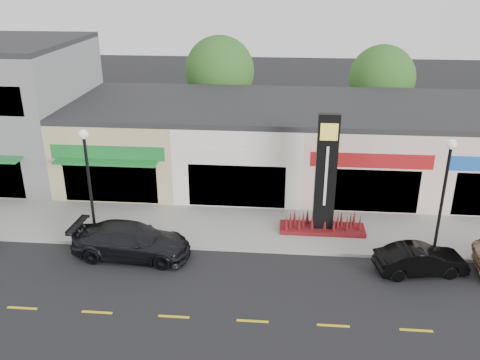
{
  "coord_description": "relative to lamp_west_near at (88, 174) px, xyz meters",
  "views": [
    {
      "loc": [
        0.91,
        -18.54,
        12.17
      ],
      "look_at": [
        -1.09,
        4.0,
        2.82
      ],
      "focal_mm": 38.0,
      "sensor_mm": 36.0,
      "label": 1
    }
  ],
  "objects": [
    {
      "name": "shop_cream",
      "position": [
        6.5,
        8.97,
        -1.08
      ],
      "size": [
        7.0,
        10.01,
        4.8
      ],
      "color": "beige",
      "rests_on": "ground"
    },
    {
      "name": "pylon_sign",
      "position": [
        11.0,
        1.7,
        -1.2
      ],
      "size": [
        4.2,
        1.3,
        6.0
      ],
      "color": "#540E11",
      "rests_on": "sidewalk"
    },
    {
      "name": "tree_rear_mid",
      "position": [
        16.0,
        17.0,
        1.41
      ],
      "size": [
        4.8,
        4.8,
        7.29
      ],
      "color": "#382619",
      "rests_on": "ground"
    },
    {
      "name": "lamp_west_near",
      "position": [
        0.0,
        0.0,
        0.0
      ],
      "size": [
        0.44,
        0.44,
        5.47
      ],
      "color": "black",
      "rests_on": "sidewalk"
    },
    {
      "name": "shop_pink_w",
      "position": [
        13.5,
        8.97,
        -1.08
      ],
      "size": [
        7.0,
        10.01,
        4.8
      ],
      "color": "beige",
      "rests_on": "ground"
    },
    {
      "name": "curb",
      "position": [
        8.0,
        -0.4,
        -3.4
      ],
      "size": [
        52.0,
        0.2,
        0.15
      ],
      "primitive_type": "cube",
      "color": "gray",
      "rests_on": "ground"
    },
    {
      "name": "shop_beige",
      "position": [
        -0.5,
        8.96,
        -1.08
      ],
      "size": [
        7.0,
        10.85,
        4.8
      ],
      "color": "tan",
      "rests_on": "ground"
    },
    {
      "name": "lamp_east_near",
      "position": [
        16.0,
        0.0,
        0.0
      ],
      "size": [
        0.44,
        0.44,
        5.47
      ],
      "color": "black",
      "rests_on": "sidewalk"
    },
    {
      "name": "car_black_conv",
      "position": [
        15.0,
        -1.55,
        -2.84
      ],
      "size": [
        2.0,
        4.06,
        1.28
      ],
      "primitive_type": "imported",
      "rotation": [
        0.0,
        0.0,
        1.74
      ],
      "color": "black",
      "rests_on": "ground"
    },
    {
      "name": "sidewalk",
      "position": [
        8.0,
        1.85,
        -3.4
      ],
      "size": [
        52.0,
        4.3,
        0.15
      ],
      "primitive_type": "cube",
      "color": "gray",
      "rests_on": "ground"
    },
    {
      "name": "ground",
      "position": [
        8.0,
        -2.5,
        -3.48
      ],
      "size": [
        120.0,
        120.0,
        0.0
      ],
      "primitive_type": "plane",
      "color": "black",
      "rests_on": "ground"
    },
    {
      "name": "tree_rear_west",
      "position": [
        4.0,
        17.0,
        1.74
      ],
      "size": [
        5.2,
        5.2,
        7.83
      ],
      "color": "#382619",
      "rests_on": "ground"
    },
    {
      "name": "car_dark_sedan",
      "position": [
        2.18,
        -1.28,
        -2.69
      ],
      "size": [
        2.5,
        5.51,
        1.56
      ],
      "primitive_type": "imported",
      "rotation": [
        0.0,
        0.0,
        1.51
      ],
      "color": "black",
      "rests_on": "ground"
    },
    {
      "name": "shop_pink_e",
      "position": [
        20.5,
        8.97,
        -1.08
      ],
      "size": [
        7.0,
        10.01,
        4.8
      ],
      "color": "beige",
      "rests_on": "ground"
    }
  ]
}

